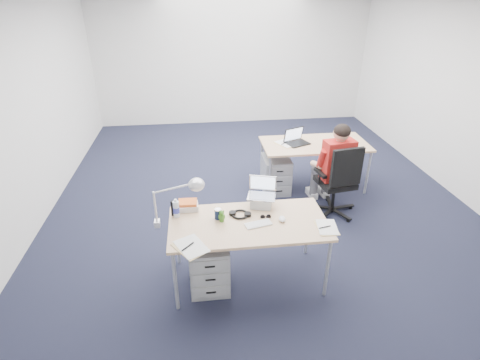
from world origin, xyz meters
name	(u,v)px	position (x,y,z in m)	size (l,w,h in m)	color
floor	(257,193)	(0.00, 0.00, 0.00)	(7.00, 7.00, 0.00)	black
room	(259,82)	(0.00, 0.00, 1.71)	(6.02, 7.02, 2.80)	silver
desk_near	(248,226)	(-0.40, -1.86, 0.68)	(1.60, 0.80, 0.73)	tan
desk_far	(315,146)	(0.90, 0.14, 0.68)	(1.60, 0.80, 0.73)	tan
office_chair	(335,194)	(0.98, -0.69, 0.30)	(0.76, 0.76, 1.05)	black
seated_person	(332,166)	(0.95, -0.51, 0.64)	(0.44, 0.75, 1.29)	red
drawer_pedestal_near	(209,263)	(-0.82, -1.90, 0.28)	(0.40, 0.50, 0.55)	#9C9FA1
drawer_pedestal_far	(276,174)	(0.30, 0.07, 0.28)	(0.40, 0.50, 0.55)	#9C9FA1
silver_laptop	(262,193)	(-0.22, -1.56, 0.89)	(0.29, 0.23, 0.31)	silver
wireless_keyboard	(258,224)	(-0.31, -1.91, 0.74)	(0.27, 0.11, 0.01)	white
computer_mouse	(282,219)	(-0.06, -1.87, 0.75)	(0.07, 0.11, 0.04)	white
headphones	(240,214)	(-0.47, -1.72, 0.75)	(0.23, 0.18, 0.04)	black
can_koozie	(218,214)	(-0.70, -1.75, 0.79)	(0.07, 0.07, 0.11)	#14203F
water_bottle	(176,208)	(-1.12, -1.67, 0.83)	(0.06, 0.06, 0.21)	silver
bear_figurine	(222,216)	(-0.67, -1.81, 0.79)	(0.07, 0.05, 0.13)	#2A751F
book_stack	(188,205)	(-1.01, -1.53, 0.78)	(0.21, 0.16, 0.09)	silver
cordless_phone	(173,208)	(-1.15, -1.64, 0.81)	(0.05, 0.03, 0.17)	black
papers_left	(190,247)	(-0.99, -2.21, 0.74)	(0.23, 0.32, 0.01)	#DABC7E
papers_right	(327,228)	(0.35, -2.06, 0.73)	(0.19, 0.27, 0.01)	#DABC7E
sunglasses	(266,217)	(-0.22, -1.80, 0.74)	(0.11, 0.05, 0.03)	black
desk_lamp	(171,202)	(-1.15, -1.82, 0.99)	(0.46, 0.17, 0.52)	silver
dark_laptop	(298,136)	(0.63, 0.14, 0.85)	(0.33, 0.32, 0.24)	black
far_cup	(336,140)	(1.21, 0.09, 0.78)	(0.07, 0.07, 0.10)	white
far_papers	(285,144)	(0.45, 0.16, 0.73)	(0.22, 0.31, 0.01)	white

